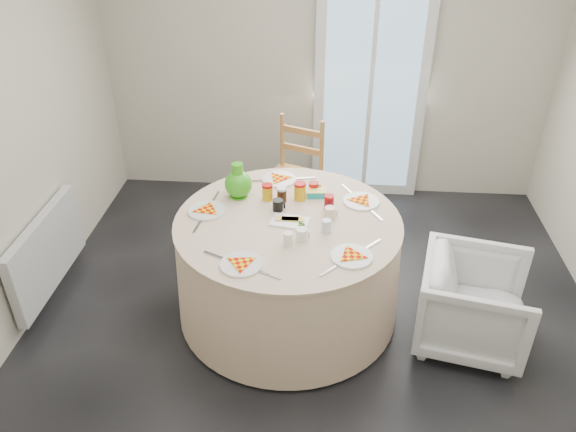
# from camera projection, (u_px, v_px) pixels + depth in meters

# --- Properties ---
(floor) EXTENTS (4.00, 4.00, 0.00)m
(floor) POSITION_uv_depth(u_px,v_px,m) (314.00, 326.00, 3.93)
(floor) COLOR black
(floor) RESTS_ON ground
(wall_back) EXTENTS (4.00, 0.02, 2.60)m
(wall_back) POSITION_uv_depth(u_px,v_px,m) (327.00, 58.00, 4.93)
(wall_back) COLOR #BCB5A3
(wall_back) RESTS_ON floor
(glass_door) EXTENTS (1.00, 0.08, 2.10)m
(glass_door) POSITION_uv_depth(u_px,v_px,m) (371.00, 88.00, 4.99)
(glass_door) COLOR silver
(glass_door) RESTS_ON floor
(radiator) EXTENTS (0.07, 1.00, 0.55)m
(radiator) POSITION_uv_depth(u_px,v_px,m) (47.00, 252.00, 4.03)
(radiator) COLOR silver
(radiator) RESTS_ON floor
(table) EXTENTS (1.54, 1.54, 0.78)m
(table) POSITION_uv_depth(u_px,v_px,m) (288.00, 268.00, 3.88)
(table) COLOR beige
(table) RESTS_ON floor
(wooden_chair) EXTENTS (0.56, 0.55, 0.97)m
(wooden_chair) POSITION_uv_depth(u_px,v_px,m) (293.00, 179.00, 4.78)
(wooden_chair) COLOR #BD693F
(wooden_chair) RESTS_ON floor
(armchair) EXTENTS (0.76, 0.79, 0.69)m
(armchair) POSITION_uv_depth(u_px,v_px,m) (476.00, 295.00, 3.62)
(armchair) COLOR silver
(armchair) RESTS_ON floor
(place_settings) EXTENTS (1.38, 1.38, 0.03)m
(place_settings) POSITION_uv_depth(u_px,v_px,m) (288.00, 220.00, 3.67)
(place_settings) COLOR white
(place_settings) RESTS_ON table
(jar_cluster) EXTENTS (0.53, 0.33, 0.14)m
(jar_cluster) POSITION_uv_depth(u_px,v_px,m) (296.00, 197.00, 3.82)
(jar_cluster) COLOR #99591B
(jar_cluster) RESTS_ON table
(butter_tub) EXTENTS (0.14, 0.11, 0.05)m
(butter_tub) POSITION_uv_depth(u_px,v_px,m) (316.00, 194.00, 3.93)
(butter_tub) COLOR #15A39E
(butter_tub) RESTS_ON table
(green_pitcher) EXTENTS (0.20, 0.20, 0.25)m
(green_pitcher) POSITION_uv_depth(u_px,v_px,m) (238.00, 183.00, 3.89)
(green_pitcher) COLOR green
(green_pitcher) RESTS_ON table
(cheese_platter) EXTENTS (0.27, 0.20, 0.03)m
(cheese_platter) POSITION_uv_depth(u_px,v_px,m) (290.00, 222.00, 3.65)
(cheese_platter) COLOR white
(cheese_platter) RESTS_ON table
(mugs_glasses) EXTENTS (0.70, 0.70, 0.10)m
(mugs_glasses) POSITION_uv_depth(u_px,v_px,m) (304.00, 215.00, 3.65)
(mugs_glasses) COLOR #ABABAB
(mugs_glasses) RESTS_ON table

